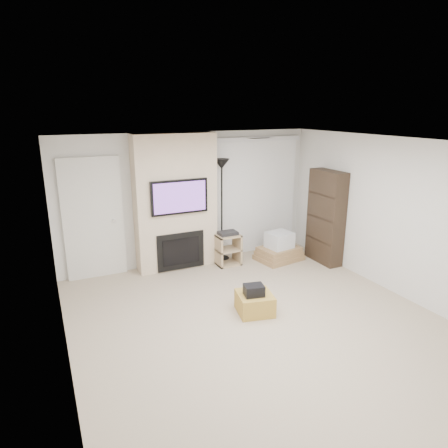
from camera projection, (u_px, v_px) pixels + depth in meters
name	position (u px, v px, depth m)	size (l,w,h in m)	color
floor	(260.00, 324.00, 5.60)	(5.00, 5.50, 0.00)	tan
ceiling	(265.00, 143.00, 4.90)	(5.00, 5.50, 0.00)	white
wall_back	(190.00, 198.00, 7.64)	(5.00, 2.50, 0.00)	silver
wall_left	(59.00, 272.00, 4.23)	(5.50, 2.50, 0.00)	silver
wall_right	(400.00, 218.00, 6.27)	(5.50, 2.50, 0.00)	silver
hvac_vent	(261.00, 138.00, 5.76)	(0.35, 0.18, 0.01)	silver
ottoman	(255.00, 303.00, 5.89)	(0.50, 0.50, 0.30)	#B58D37
black_bag	(254.00, 290.00, 5.78)	(0.28, 0.22, 0.16)	black
fireplace_wall	(176.00, 203.00, 7.32)	(1.50, 0.47, 2.50)	beige
entry_door	(93.00, 220.00, 6.93)	(1.02, 0.11, 2.14)	silver
vertical_blinds	(255.00, 192.00, 8.16)	(1.98, 0.10, 2.37)	silver
floor_lamp	(222.00, 181.00, 7.56)	(0.30, 0.30, 2.00)	black
av_stand	(228.00, 247.00, 7.67)	(0.45, 0.38, 0.66)	tan
box_stack	(279.00, 249.00, 7.93)	(0.93, 0.76, 0.57)	#A07B4F
bookshelf	(326.00, 217.00, 7.67)	(0.30, 0.80, 1.80)	black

